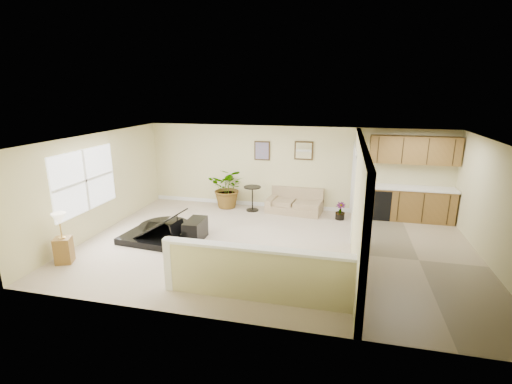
% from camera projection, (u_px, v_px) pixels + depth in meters
% --- Properties ---
extents(floor, '(9.00, 9.00, 0.00)m').
position_uv_depth(floor, '(274.00, 247.00, 8.62)').
color(floor, '#C2AE97').
rests_on(floor, ground).
extents(back_wall, '(9.00, 0.04, 2.50)m').
position_uv_depth(back_wall, '(293.00, 168.00, 11.10)').
color(back_wall, beige).
rests_on(back_wall, floor).
extents(front_wall, '(9.00, 0.04, 2.50)m').
position_uv_depth(front_wall, '(238.00, 249.00, 5.47)').
color(front_wall, beige).
rests_on(front_wall, floor).
extents(left_wall, '(0.04, 6.00, 2.50)m').
position_uv_depth(left_wall, '(98.00, 184.00, 9.28)').
color(left_wall, beige).
rests_on(left_wall, floor).
extents(right_wall, '(0.04, 6.00, 2.50)m').
position_uv_depth(right_wall, '(500.00, 209.00, 7.28)').
color(right_wall, beige).
rests_on(right_wall, floor).
extents(ceiling, '(9.00, 6.00, 0.04)m').
position_uv_depth(ceiling, '(276.00, 139.00, 7.95)').
color(ceiling, white).
rests_on(ceiling, back_wall).
extents(kitchen_vinyl, '(2.70, 6.00, 0.01)m').
position_uv_depth(kitchen_vinyl, '(419.00, 260.00, 7.91)').
color(kitchen_vinyl, tan).
rests_on(kitchen_vinyl, floor).
extents(interior_partition, '(0.18, 5.99, 2.50)m').
position_uv_depth(interior_partition, '(358.00, 198.00, 8.13)').
color(interior_partition, beige).
rests_on(interior_partition, floor).
extents(pony_half_wall, '(3.42, 0.22, 1.00)m').
position_uv_depth(pony_half_wall, '(254.00, 273.00, 6.30)').
color(pony_half_wall, beige).
rests_on(pony_half_wall, floor).
extents(left_window, '(0.05, 2.15, 1.45)m').
position_uv_depth(left_window, '(85.00, 181.00, 8.76)').
color(left_window, white).
rests_on(left_window, left_wall).
extents(wall_art_left, '(0.48, 0.04, 0.58)m').
position_uv_depth(wall_art_left, '(262.00, 151.00, 11.15)').
color(wall_art_left, '#3A2A15').
rests_on(wall_art_left, back_wall).
extents(wall_mirror, '(0.55, 0.04, 0.55)m').
position_uv_depth(wall_mirror, '(304.00, 151.00, 10.86)').
color(wall_mirror, '#3A2A15').
rests_on(wall_mirror, back_wall).
extents(kitchen_cabinets, '(2.36, 0.65, 2.33)m').
position_uv_depth(kitchen_cabinets, '(406.00, 189.00, 10.24)').
color(kitchen_cabinets, olive).
rests_on(kitchen_cabinets, floor).
extents(piano, '(1.87, 1.93, 1.43)m').
position_uv_depth(piano, '(157.00, 214.00, 9.05)').
color(piano, black).
rests_on(piano, floor).
extents(piano_bench, '(0.41, 0.78, 0.51)m').
position_uv_depth(piano_bench, '(195.00, 230.00, 8.93)').
color(piano_bench, black).
rests_on(piano_bench, floor).
extents(loveseat, '(1.70, 1.09, 0.91)m').
position_uv_depth(loveseat, '(295.00, 200.00, 11.03)').
color(loveseat, tan).
rests_on(loveseat, floor).
extents(accent_table, '(0.52, 0.52, 0.75)m').
position_uv_depth(accent_table, '(252.00, 195.00, 11.07)').
color(accent_table, black).
rests_on(accent_table, floor).
extents(palm_plant, '(1.14, 0.99, 1.26)m').
position_uv_depth(palm_plant, '(228.00, 188.00, 11.34)').
color(palm_plant, black).
rests_on(palm_plant, floor).
extents(small_plant, '(0.33, 0.33, 0.49)m').
position_uv_depth(small_plant, '(340.00, 212.00, 10.38)').
color(small_plant, black).
rests_on(small_plant, floor).
extents(lamp_stand, '(0.42, 0.42, 1.10)m').
position_uv_depth(lamp_stand, '(63.00, 242.00, 7.71)').
color(lamp_stand, olive).
rests_on(lamp_stand, floor).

